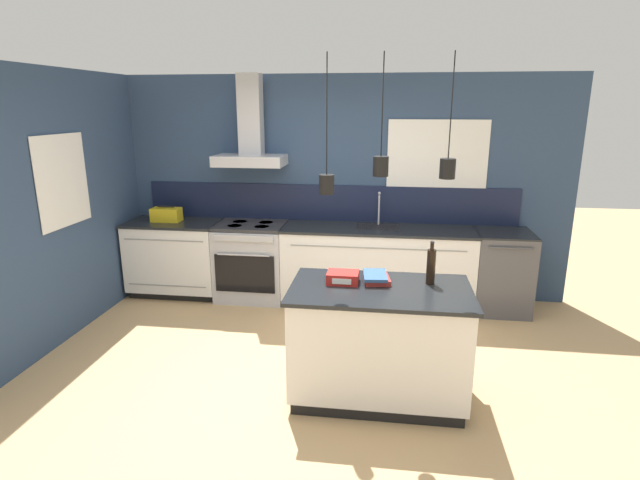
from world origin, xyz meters
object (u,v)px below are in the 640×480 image
(oven_range, at_px, (252,261))
(bottle_on_island, at_px, (431,266))
(dishwasher, at_px, (501,271))
(red_supply_box, at_px, (343,277))
(yellow_toolbox, at_px, (166,215))
(book_stack, at_px, (376,278))

(oven_range, distance_m, bottle_on_island, 2.69)
(dishwasher, relative_size, red_supply_box, 3.72)
(yellow_toolbox, bearing_deg, bottle_on_island, -31.12)
(red_supply_box, bearing_deg, oven_range, 124.15)
(yellow_toolbox, bearing_deg, book_stack, -35.22)
(oven_range, bearing_deg, dishwasher, 0.08)
(book_stack, bearing_deg, dishwasher, 52.85)
(oven_range, distance_m, book_stack, 2.39)
(bottle_on_island, xyz_separation_m, yellow_toolbox, (-2.96, 1.79, -0.06))
(book_stack, relative_size, yellow_toolbox, 0.87)
(book_stack, xyz_separation_m, red_supply_box, (-0.26, -0.06, 0.01))
(oven_range, distance_m, red_supply_box, 2.29)
(dishwasher, distance_m, book_stack, 2.30)
(dishwasher, bearing_deg, red_supply_box, -131.13)
(bottle_on_island, bearing_deg, dishwasher, 62.17)
(bottle_on_island, distance_m, yellow_toolbox, 3.46)
(bottle_on_island, relative_size, yellow_toolbox, 1.00)
(oven_range, relative_size, yellow_toolbox, 2.68)
(oven_range, xyz_separation_m, yellow_toolbox, (-1.03, 0.00, 0.54))
(dishwasher, xyz_separation_m, book_stack, (-1.36, -1.79, 0.49))
(book_stack, bearing_deg, yellow_toolbox, 144.78)
(oven_range, distance_m, yellow_toolbox, 1.16)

